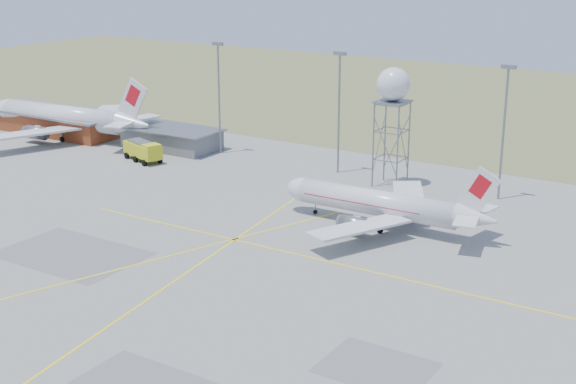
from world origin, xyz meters
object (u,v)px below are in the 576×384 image
Objects in this scene: airliner_main at (380,204)px; airliner_far at (66,117)px; radar_tower at (392,120)px; fire_truck at (143,152)px.

airliner_far reaches higher than airliner_main.
airliner_far is 69.80m from radar_tower.
airliner_far reaches higher than fire_truck.
airliner_far is 4.13× the size of fire_truck.
fire_truck is at bearing -167.41° from radar_tower.
radar_tower is 45.86m from fire_truck.
airliner_main is 3.26× the size of fire_truck.
airliner_main is 0.79× the size of airliner_far.
airliner_main reaches higher than fire_truck.
radar_tower reaches higher than airliner_far.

